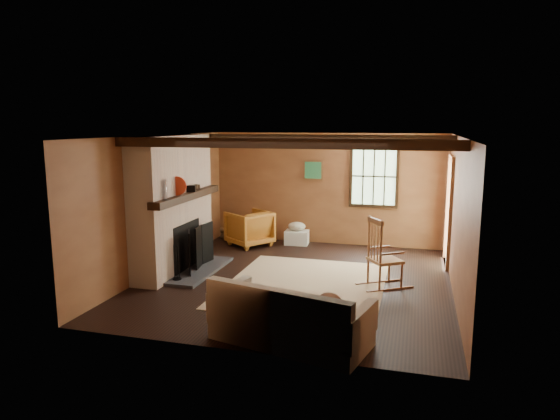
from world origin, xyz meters
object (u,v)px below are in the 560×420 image
(rocking_chair, at_px, (383,258))
(laundry_basket, at_px, (297,237))
(sofa, at_px, (289,322))
(fireplace, at_px, (174,210))
(armchair, at_px, (249,228))

(rocking_chair, height_order, laundry_basket, rocking_chair)
(rocking_chair, relative_size, sofa, 0.56)
(fireplace, bearing_deg, armchair, 71.80)
(sofa, distance_m, armchair, 4.92)
(laundry_basket, bearing_deg, fireplace, -123.70)
(fireplace, relative_size, armchair, 2.88)
(rocking_chair, bearing_deg, armchair, 22.10)
(sofa, bearing_deg, armchair, 128.40)
(fireplace, distance_m, armchair, 2.30)
(rocking_chair, height_order, armchair, rocking_chair)
(sofa, xyz_separation_m, laundry_basket, (-1.08, 4.85, -0.12))
(rocking_chair, distance_m, sofa, 2.61)
(armchair, bearing_deg, rocking_chair, 91.42)
(rocking_chair, height_order, sofa, rocking_chair)
(rocking_chair, relative_size, armchair, 1.37)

